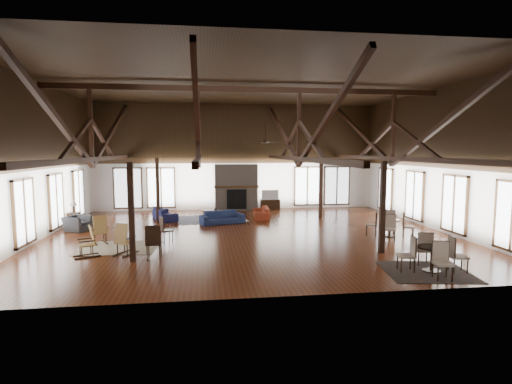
{
  "coord_description": "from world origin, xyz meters",
  "views": [
    {
      "loc": [
        -1.81,
        -15.82,
        3.39
      ],
      "look_at": [
        0.39,
        1.0,
        1.61
      ],
      "focal_mm": 28.0,
      "sensor_mm": 36.0,
      "label": 1
    }
  ],
  "objects": [
    {
      "name": "sofa_orange",
      "position": [
        1.02,
        3.84,
        0.27
      ],
      "size": [
        1.91,
        0.85,
        0.54
      ],
      "primitive_type": "imported",
      "rotation": [
        0.0,
        0.0,
        -1.64
      ],
      "color": "maroon",
      "rests_on": "floor"
    },
    {
      "name": "ceiling_fan",
      "position": [
        0.5,
        -1.0,
        3.73
      ],
      "size": [
        1.6,
        1.6,
        0.75
      ],
      "color": "black",
      "rests_on": "roof_truss"
    },
    {
      "name": "sofa_navy_left",
      "position": [
        -3.73,
        3.89,
        0.3
      ],
      "size": [
        2.17,
        1.42,
        0.59
      ],
      "primitive_type": "imported",
      "rotation": [
        0.0,
        0.0,
        1.91
      ],
      "color": "#141537",
      "rests_on": "floor"
    },
    {
      "name": "side_chair_a",
      "position": [
        -3.29,
        -1.01,
        0.55
      ],
      "size": [
        0.53,
        0.53,
        0.95
      ],
      "rotation": [
        0.0,
        0.0,
        -1.12
      ],
      "color": "black",
      "rests_on": "floor"
    },
    {
      "name": "coffee_table",
      "position": [
        -1.38,
        3.85,
        0.37
      ],
      "size": [
        1.23,
        0.92,
        0.42
      ],
      "rotation": [
        0.0,
        0.0,
        -0.38
      ],
      "color": "brown",
      "rests_on": "floor"
    },
    {
      "name": "cup_far",
      "position": [
        5.5,
        -1.18,
        0.75
      ],
      "size": [
        0.14,
        0.14,
        0.11
      ],
      "primitive_type": "imported",
      "rotation": [
        0.0,
        0.0,
        -0.05
      ],
      "color": "#B2B2B2",
      "rests_on": "cafe_table_far"
    },
    {
      "name": "television",
      "position": [
        1.95,
        6.75,
        0.84
      ],
      "size": [
        0.98,
        0.19,
        0.56
      ],
      "primitive_type": "imported",
      "rotation": [
        0.0,
        0.0,
        0.06
      ],
      "color": "#B2B2B2",
      "rests_on": "tv_console"
    },
    {
      "name": "fireplace",
      "position": [
        0.0,
        6.67,
        1.29
      ],
      "size": [
        2.5,
        0.69,
        2.6
      ],
      "color": "#746658",
      "rests_on": "floor"
    },
    {
      "name": "rug_dark",
      "position": [
        4.35,
        -5.65,
        0.01
      ],
      "size": [
        2.6,
        2.42,
        0.01
      ],
      "primitive_type": "cube",
      "rotation": [
        0.0,
        0.0,
        -0.15
      ],
      "color": "black",
      "rests_on": "floor"
    },
    {
      "name": "post_grid",
      "position": [
        0.0,
        0.0,
        1.52
      ],
      "size": [
        8.16,
        7.16,
        3.05
      ],
      "color": "black",
      "rests_on": "floor"
    },
    {
      "name": "roof_truss",
      "position": [
        0.0,
        0.0,
        4.03
      ],
      "size": [
        15.6,
        14.07,
        3.14
      ],
      "color": "black",
      "rests_on": "wall_back"
    },
    {
      "name": "wall_front",
      "position": [
        0.0,
        -7.0,
        3.0
      ],
      "size": [
        16.0,
        0.02,
        6.0
      ],
      "primitive_type": "cube",
      "color": "white",
      "rests_on": "floor"
    },
    {
      "name": "rocking_chair_a",
      "position": [
        -5.59,
        -0.97,
        0.5
      ],
      "size": [
        0.75,
        0.92,
        1.05
      ],
      "rotation": [
        0.0,
        0.0,
        0.46
      ],
      "color": "olive",
      "rests_on": "floor"
    },
    {
      "name": "cafe_table_near",
      "position": [
        4.5,
        -5.65,
        0.49
      ],
      "size": [
        1.94,
        1.94,
        0.99
      ],
      "rotation": [
        0.0,
        0.0,
        -0.18
      ],
      "color": "black",
      "rests_on": "floor"
    },
    {
      "name": "side_table_lamp",
      "position": [
        -7.6,
        2.68,
        0.46
      ],
      "size": [
        0.47,
        0.47,
        1.21
      ],
      "color": "black",
      "rests_on": "floor"
    },
    {
      "name": "vase",
      "position": [
        -1.26,
        3.78,
        0.51
      ],
      "size": [
        0.2,
        0.2,
        0.17
      ],
      "primitive_type": "imported",
      "rotation": [
        0.0,
        0.0,
        0.21
      ],
      "color": "#B2B2B2",
      "rests_on": "coffee_table"
    },
    {
      "name": "tv_console",
      "position": [
        1.97,
        6.75,
        0.28
      ],
      "size": [
        1.11,
        0.42,
        0.55
      ],
      "primitive_type": "cube",
      "color": "black",
      "rests_on": "floor"
    },
    {
      "name": "rocking_chair_b",
      "position": [
        -4.42,
        -2.7,
        0.5
      ],
      "size": [
        0.76,
        0.92,
        1.05
      ],
      "rotation": [
        0.0,
        0.0,
        -0.48
      ],
      "color": "olive",
      "rests_on": "floor"
    },
    {
      "name": "rocking_chair_c",
      "position": [
        -5.48,
        -2.72,
        0.47
      ],
      "size": [
        0.87,
        0.69,
        0.99
      ],
      "rotation": [
        0.0,
        0.0,
        2.0
      ],
      "color": "olive",
      "rests_on": "floor"
    },
    {
      "name": "wall_right",
      "position": [
        8.0,
        0.0,
        3.0
      ],
      "size": [
        0.02,
        14.0,
        6.0
      ],
      "primitive_type": "cube",
      "color": "white",
      "rests_on": "floor"
    },
    {
      "name": "sofa_navy_front",
      "position": [
        -0.99,
        2.49,
        0.29
      ],
      "size": [
        2.16,
        1.33,
        0.59
      ],
      "primitive_type": "imported",
      "rotation": [
        0.0,
        0.0,
        0.29
      ],
      "color": "#171F3F",
      "rests_on": "floor"
    },
    {
      "name": "armchair",
      "position": [
        -7.14,
        1.62,
        0.32
      ],
      "size": [
        1.22,
        1.15,
        0.63
      ],
      "primitive_type": "imported",
      "rotation": [
        0.0,
        0.0,
        1.2
      ],
      "color": "#2B2B2D",
      "rests_on": "floor"
    },
    {
      "name": "rug_tan",
      "position": [
        -4.78,
        -1.67,
        0.01
      ],
      "size": [
        2.72,
        2.19,
        0.01
      ],
      "primitive_type": "cube",
      "rotation": [
        0.0,
        0.0,
        -0.05
      ],
      "color": "tan",
      "rests_on": "floor"
    },
    {
      "name": "cup_near",
      "position": [
        4.57,
        -5.7,
        0.77
      ],
      "size": [
        0.18,
        0.18,
        0.11
      ],
      "primitive_type": "imported",
      "rotation": [
        0.0,
        0.0,
        0.4
      ],
      "color": "#B2B2B2",
      "rests_on": "cafe_table_near"
    },
    {
      "name": "cafe_table_far",
      "position": [
        5.42,
        -1.16,
        0.48
      ],
      "size": [
        1.84,
        1.84,
        0.96
      ],
      "rotation": [
        0.0,
        0.0,
        -0.43
      ],
      "color": "black",
      "rests_on": "floor"
    },
    {
      "name": "floor",
      "position": [
        0.0,
        0.0,
        0.0
      ],
      "size": [
        16.0,
        16.0,
        0.0
      ],
      "primitive_type": "plane",
      "color": "#562A12",
      "rests_on": "ground"
    },
    {
      "name": "wall_left",
      "position": [
        -8.0,
        0.0,
        3.0
      ],
      "size": [
        0.02,
        14.0,
        6.0
      ],
      "primitive_type": "cube",
      "color": "white",
      "rests_on": "floor"
    },
    {
      "name": "ceiling",
      "position": [
        0.0,
        0.0,
        6.0
      ],
      "size": [
        16.0,
        14.0,
        0.02
      ],
      "primitive_type": "cube",
      "color": "black",
      "rests_on": "wall_back"
    },
    {
      "name": "rug_navy",
      "position": [
        -1.53,
        3.81,
        0.01
      ],
      "size": [
        3.68,
        3.01,
        0.01
      ],
      "primitive_type": "cube",
      "rotation": [
        0.0,
        0.0,
        0.17
      ],
      "color": "#191D46",
      "rests_on": "floor"
    },
    {
      "name": "side_chair_b",
      "position": [
        -3.38,
        -3.44,
        0.65
      ],
      "size": [
        0.47,
        0.47,
        1.11
      ],
      "rotation": [
        0.0,
        0.0,
        -0.01
      ],
      "color": "black",
      "rests_on": "floor"
    },
    {
      "name": "wall_back",
      "position": [
        0.0,
        7.0,
        3.0
      ],
      "size": [
        16.0,
        0.02,
        6.0
      ],
      "primitive_type": "cube",
      "color": "white",
      "rests_on": "floor"
    }
  ]
}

